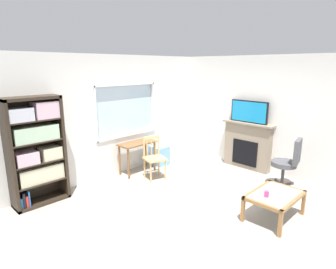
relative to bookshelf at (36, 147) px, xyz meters
The scene contains 12 objects.
ground 3.03m from the bookshelf, 51.42° to the right, with size 5.81×5.95×0.02m, color #9E9389.
wall_back_with_window 1.78m from the bookshelf, ahead, with size 4.81×0.15×2.58m.
wall_right 4.81m from the bookshelf, 27.74° to the right, with size 0.12×5.15×2.58m, color silver.
bookshelf is the anchor object (origin of this frame).
desk_under_window 2.15m from the bookshelf, ahead, with size 0.85×0.41×0.70m.
wooden_chair 2.29m from the bookshelf, 16.24° to the right, with size 0.52×0.51×0.90m.
plastic_drawer_unit 2.94m from the bookshelf, ahead, with size 0.35×0.40×0.45m, color #72ADDB.
fireplace 4.45m from the bookshelf, 22.46° to the right, with size 0.26×1.22×1.09m.
tv 4.42m from the bookshelf, 22.55° to the right, with size 0.06×0.88×0.50m.
office_chair 4.65m from the bookshelf, 37.79° to the right, with size 0.58×0.57×1.00m.
coffee_table 4.00m from the bookshelf, 53.24° to the right, with size 0.92×0.64×0.41m.
sippy_cup 3.83m from the bookshelf, 55.06° to the right, with size 0.07×0.07×0.09m, color #DB3D84.
Camera 1 is at (-3.47, -2.58, 2.35)m, focal length 30.19 mm.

